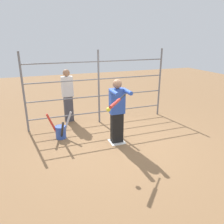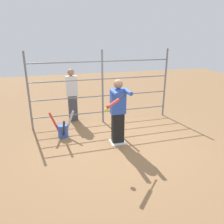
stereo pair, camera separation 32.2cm
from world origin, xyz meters
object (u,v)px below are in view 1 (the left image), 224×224
object	(u,v)px
baseball_bat_swinging	(116,102)
softball_in_flight	(108,110)
bat_bucket	(61,131)
bystander_behind_fence	(68,95)
batter	(117,110)

from	to	relation	value
baseball_bat_swinging	softball_in_flight	world-z (taller)	baseball_bat_swinging
softball_in_flight	bat_bucket	world-z (taller)	softball_in_flight
softball_in_flight	bat_bucket	bearing A→B (deg)	-60.07
softball_in_flight	bat_bucket	distance (m)	2.04
softball_in_flight	bystander_behind_fence	world-z (taller)	bystander_behind_fence
bystander_behind_fence	softball_in_flight	bearing A→B (deg)	98.70
baseball_bat_swinging	batter	bearing A→B (deg)	-113.13
baseball_bat_swinging	bystander_behind_fence	xyz separation A→B (m)	(0.58, -2.92, -0.50)
softball_in_flight	bystander_behind_fence	bearing A→B (deg)	-81.30
baseball_bat_swinging	bat_bucket	world-z (taller)	baseball_bat_swinging
batter	bat_bucket	bearing A→B (deg)	-29.42
batter	bat_bucket	size ratio (longest dim) A/B	2.22
softball_in_flight	bat_bucket	size ratio (longest dim) A/B	0.12
baseball_bat_swinging	bat_bucket	size ratio (longest dim) A/B	0.90
softball_in_flight	bat_bucket	xyz separation A→B (m)	(0.89, -1.54, -1.01)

